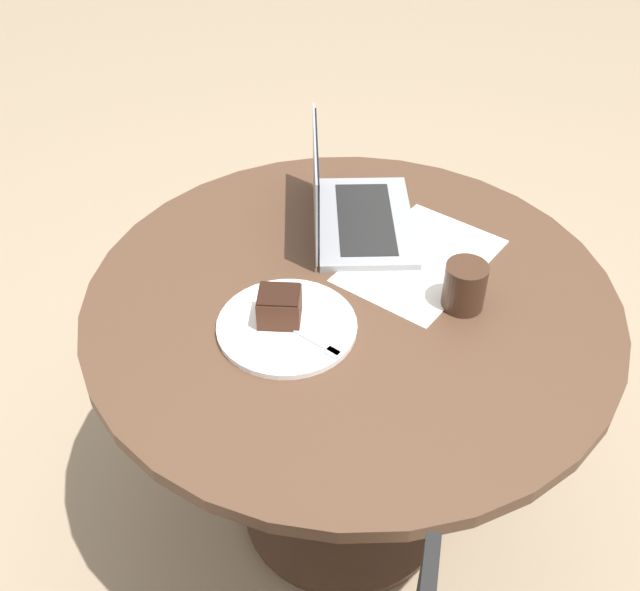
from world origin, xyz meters
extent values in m
plane|color=gray|center=(0.00, 0.00, 0.00)|extent=(12.00, 12.00, 0.00)
cylinder|color=#4C3323|center=(0.00, 0.00, 0.01)|extent=(0.53, 0.53, 0.02)
cylinder|color=#4C3323|center=(0.00, 0.00, 0.36)|extent=(0.10, 0.10, 0.68)
cylinder|color=#4C3323|center=(0.00, 0.00, 0.72)|extent=(1.07, 1.07, 0.03)
cube|color=white|center=(0.18, -0.02, 0.74)|extent=(0.39, 0.30, 0.00)
cylinder|color=white|center=(-0.16, 0.01, 0.74)|extent=(0.27, 0.27, 0.01)
cube|color=#472619|center=(-0.16, 0.03, 0.78)|extent=(0.11, 0.11, 0.06)
cube|color=black|center=(-0.16, 0.03, 0.81)|extent=(0.10, 0.10, 0.00)
cube|color=silver|center=(-0.16, -0.04, 0.75)|extent=(0.04, 0.17, 0.00)
cube|color=silver|center=(-0.14, -0.11, 0.75)|extent=(0.03, 0.03, 0.00)
cylinder|color=#3D2619|center=(0.14, -0.17, 0.78)|extent=(0.08, 0.08, 0.10)
cube|color=gray|center=(0.18, 0.15, 0.74)|extent=(0.38, 0.39, 0.02)
cube|color=black|center=(0.18, 0.15, 0.75)|extent=(0.27, 0.29, 0.00)
cube|color=gray|center=(0.10, 0.23, 0.85)|extent=(0.22, 0.26, 0.20)
cube|color=black|center=(0.10, 0.22, 0.85)|extent=(0.21, 0.25, 0.18)
camera|label=1|loc=(-0.79, -0.81, 1.72)|focal=42.00mm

